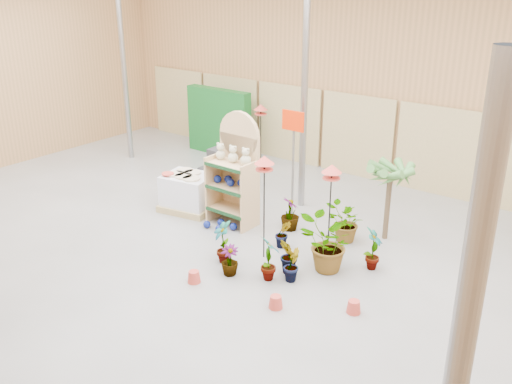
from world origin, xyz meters
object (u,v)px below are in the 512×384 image
at_px(bird_table_front, 264,164).
at_px(potted_plant_2, 327,245).
at_px(display_shelf, 237,173).
at_px(pallet_stack, 189,192).

height_order(bird_table_front, potted_plant_2, bird_table_front).
bearing_deg(display_shelf, bird_table_front, -33.60).
relative_size(bird_table_front, potted_plant_2, 1.93).
distance_m(bird_table_front, potted_plant_2, 1.71).
xyz_separation_m(display_shelf, pallet_stack, (-1.18, -0.16, -0.64)).
relative_size(pallet_stack, bird_table_front, 0.66).
bearing_deg(display_shelf, potted_plant_2, -14.88).
bearing_deg(pallet_stack, display_shelf, -2.76).
distance_m(display_shelf, potted_plant_2, 2.64).
bearing_deg(display_shelf, pallet_stack, -171.57).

